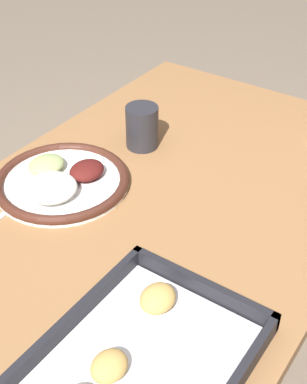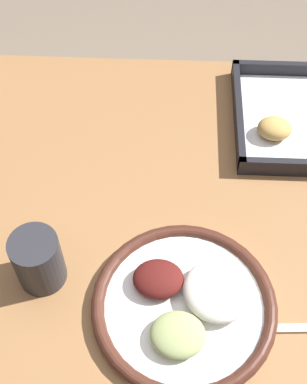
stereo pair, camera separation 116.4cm
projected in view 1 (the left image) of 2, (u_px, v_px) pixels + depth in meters
The scene contains 4 objects.
dining_table at pixel (160, 243), 1.12m from camera, with size 1.12×0.72×0.71m.
dinner_plate at pixel (61, 181), 1.07m from camera, with size 0.27×0.27×0.05m.
baking_tray at pixel (131, 368), 0.72m from camera, with size 0.37×0.26×0.04m.
drinking_cup at pixel (142, 127), 1.17m from camera, with size 0.07×0.07×0.10m.
Camera 1 is at (0.69, 0.46, 1.35)m, focal length 50.00 mm.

